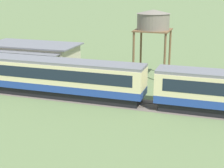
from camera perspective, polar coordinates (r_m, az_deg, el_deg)
passenger_train at (r=39.39m, az=-9.71°, el=1.36°), size 113.50×3.22×4.21m
railway_track at (r=37.31m, az=0.63°, el=-3.00°), size 165.75×3.60×0.04m
station_building at (r=52.05m, az=-12.96°, el=4.45°), size 13.51×7.98×3.90m
water_tower at (r=45.51m, az=6.86°, el=10.27°), size 4.56×4.56×9.16m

